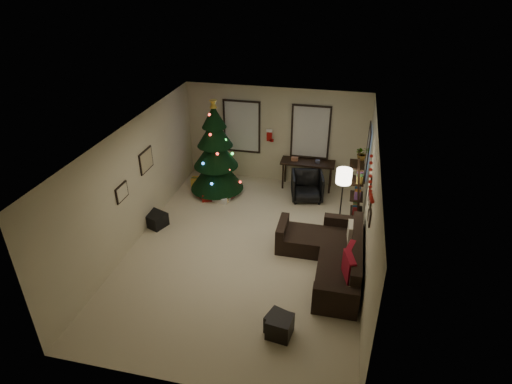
{
  "coord_description": "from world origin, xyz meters",
  "views": [
    {
      "loc": [
        1.92,
        -7.43,
        5.7
      ],
      "look_at": [
        0.1,
        0.6,
        1.15
      ],
      "focal_mm": 30.09,
      "sensor_mm": 36.0,
      "label": 1
    }
  ],
  "objects_px": {
    "christmas_tree": "(216,155)",
    "desk": "(308,165)",
    "sofa": "(331,256)",
    "bookshelf": "(358,192)",
    "desk_chair": "(307,186)"
  },
  "relations": [
    {
      "from": "sofa",
      "to": "bookshelf",
      "type": "height_order",
      "value": "bookshelf"
    },
    {
      "from": "sofa",
      "to": "desk_chair",
      "type": "distance_m",
      "value": 2.86
    },
    {
      "from": "desk_chair",
      "to": "bookshelf",
      "type": "bearing_deg",
      "value": -48.99
    },
    {
      "from": "christmas_tree",
      "to": "desk_chair",
      "type": "xyz_separation_m",
      "value": [
        2.44,
        0.14,
        -0.73
      ]
    },
    {
      "from": "bookshelf",
      "to": "desk",
      "type": "bearing_deg",
      "value": 129.6
    },
    {
      "from": "christmas_tree",
      "to": "desk_chair",
      "type": "distance_m",
      "value": 2.55
    },
    {
      "from": "sofa",
      "to": "bookshelf",
      "type": "relative_size",
      "value": 1.42
    },
    {
      "from": "desk",
      "to": "bookshelf",
      "type": "height_order",
      "value": "bookshelf"
    },
    {
      "from": "christmas_tree",
      "to": "bookshelf",
      "type": "xyz_separation_m",
      "value": [
        3.7,
        -0.83,
        -0.22
      ]
    },
    {
      "from": "desk",
      "to": "bookshelf",
      "type": "relative_size",
      "value": 0.79
    },
    {
      "from": "desk",
      "to": "desk_chair",
      "type": "bearing_deg",
      "value": -83.05
    },
    {
      "from": "christmas_tree",
      "to": "desk",
      "type": "xyz_separation_m",
      "value": [
        2.36,
        0.79,
        -0.41
      ]
    },
    {
      "from": "desk_chair",
      "to": "bookshelf",
      "type": "height_order",
      "value": "bookshelf"
    },
    {
      "from": "christmas_tree",
      "to": "desk_chair",
      "type": "relative_size",
      "value": 3.54
    },
    {
      "from": "sofa",
      "to": "bookshelf",
      "type": "bearing_deg",
      "value": 75.82
    }
  ]
}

